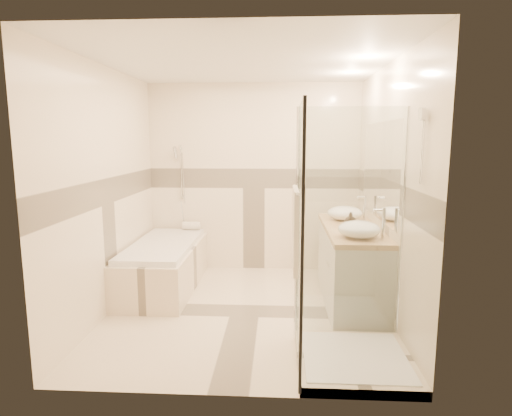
# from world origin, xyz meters

# --- Properties ---
(room) EXTENTS (2.82, 3.02, 2.52)m
(room) POSITION_xyz_m (0.06, 0.01, 1.26)
(room) COLOR beige
(room) RESTS_ON ground
(bathtub) EXTENTS (0.75, 1.70, 0.56)m
(bathtub) POSITION_xyz_m (-1.02, 0.65, 0.31)
(bathtub) COLOR beige
(bathtub) RESTS_ON ground
(vanity) EXTENTS (0.58, 1.62, 0.85)m
(vanity) POSITION_xyz_m (1.12, 0.30, 0.43)
(vanity) COLOR white
(vanity) RESTS_ON ground
(shower_enclosure) EXTENTS (0.96, 0.93, 2.04)m
(shower_enclosure) POSITION_xyz_m (0.83, -0.97, 0.51)
(shower_enclosure) COLOR beige
(shower_enclosure) RESTS_ON ground
(vessel_sink_near) EXTENTS (0.40, 0.40, 0.16)m
(vessel_sink_near) POSITION_xyz_m (1.10, 0.68, 0.93)
(vessel_sink_near) COLOR white
(vessel_sink_near) RESTS_ON vanity
(vessel_sink_far) EXTENTS (0.40, 0.40, 0.16)m
(vessel_sink_far) POSITION_xyz_m (1.10, -0.22, 0.93)
(vessel_sink_far) COLOR white
(vessel_sink_far) RESTS_ON vanity
(faucet_near) EXTENTS (0.12, 0.03, 0.28)m
(faucet_near) POSITION_xyz_m (1.32, 0.68, 1.01)
(faucet_near) COLOR silver
(faucet_near) RESTS_ON vanity
(faucet_far) EXTENTS (0.12, 0.03, 0.29)m
(faucet_far) POSITION_xyz_m (1.32, -0.22, 1.02)
(faucet_far) COLOR silver
(faucet_far) RESTS_ON vanity
(amenity_bottle_a) EXTENTS (0.08, 0.08, 0.15)m
(amenity_bottle_a) POSITION_xyz_m (1.10, 0.25, 0.92)
(amenity_bottle_a) COLOR black
(amenity_bottle_a) RESTS_ON vanity
(amenity_bottle_b) EXTENTS (0.15, 0.15, 0.16)m
(amenity_bottle_b) POSITION_xyz_m (1.10, 0.29, 0.93)
(amenity_bottle_b) COLOR black
(amenity_bottle_b) RESTS_ON vanity
(folded_towels) EXTENTS (0.19, 0.27, 0.08)m
(folded_towels) POSITION_xyz_m (1.10, 0.95, 0.89)
(folded_towels) COLOR white
(folded_towels) RESTS_ON vanity
(rolled_towel) EXTENTS (0.24, 0.11, 0.11)m
(rolled_towel) POSITION_xyz_m (-0.84, 1.39, 0.61)
(rolled_towel) COLOR white
(rolled_towel) RESTS_ON bathtub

